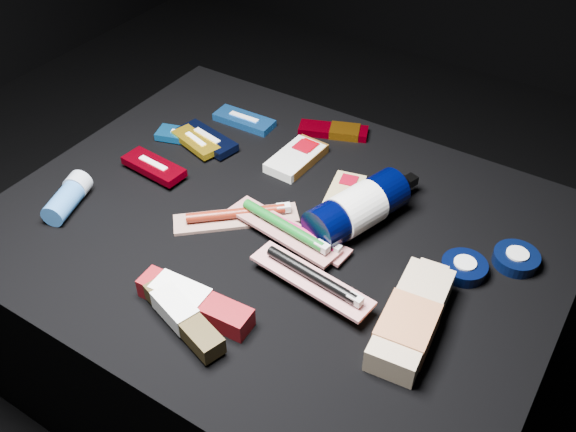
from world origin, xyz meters
The scene contains 22 objects.
ground centered at (0.00, 0.00, 0.00)m, with size 3.00×3.00×0.00m, color black.
cloth_table centered at (0.00, 0.00, 0.20)m, with size 0.98×0.78×0.40m, color black.
luna_bar_0 centered at (-0.24, 0.24, 0.41)m, with size 0.14×0.05×0.02m.
luna_bar_1 centered at (-0.31, 0.12, 0.41)m, with size 0.13×0.08×0.02m.
luna_bar_2 centered at (-0.26, 0.13, 0.41)m, with size 0.15×0.08×0.02m.
luna_bar_3 centered at (-0.27, 0.11, 0.41)m, with size 0.12×0.07×0.02m.
luna_bar_4 centered at (-0.28, 0.00, 0.42)m, with size 0.14×0.06×0.02m.
clif_bar_0 centered at (-0.07, 0.19, 0.41)m, with size 0.07×0.13×0.02m.
clif_bar_1 centered at (-0.07, 0.18, 0.41)m, with size 0.07×0.13×0.02m.
clif_bar_2 centered at (0.06, 0.14, 0.41)m, with size 0.08×0.12×0.02m.
power_bar centered at (-0.05, 0.31, 0.41)m, with size 0.15×0.09×0.02m.
lotion_bottle centered at (0.12, 0.07, 0.44)m, with size 0.13×0.25×0.08m.
cream_tin_upper centered at (0.39, 0.13, 0.41)m, with size 0.08×0.08×0.02m.
cream_tin_lower centered at (0.32, 0.07, 0.41)m, with size 0.08×0.08×0.02m.
bodywash_bottle centered at (0.30, -0.09, 0.42)m, with size 0.09×0.22×0.05m.
deodorant_stick centered at (-0.35, -0.16, 0.42)m, with size 0.08×0.12×0.05m.
toothbrush_pack_0 centered at (-0.07, -0.03, 0.41)m, with size 0.20×0.19×0.02m.
toothbrush_pack_1 centered at (0.05, -0.01, 0.42)m, with size 0.20×0.06×0.02m.
toothbrush_pack_2 centered at (0.03, -0.02, 0.42)m, with size 0.23×0.08×0.02m.
toothbrush_pack_3 centered at (0.13, -0.10, 0.43)m, with size 0.22×0.08×0.02m.
toothpaste_carton_red centered at (-0.01, -0.24, 0.42)m, with size 0.19×0.05×0.04m.
toothpaste_carton_green centered at (0.00, -0.27, 0.42)m, with size 0.17×0.08×0.03m.
Camera 1 is at (0.47, -0.71, 1.16)m, focal length 40.00 mm.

